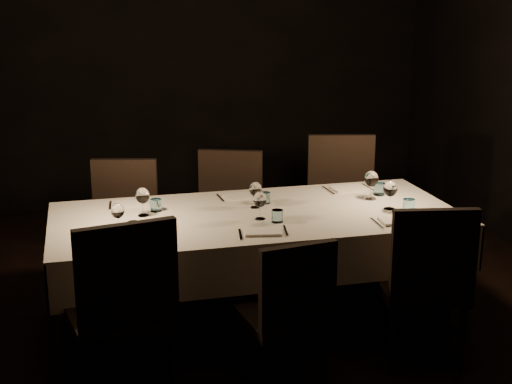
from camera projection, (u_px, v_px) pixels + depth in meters
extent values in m
cube|color=black|center=(256.00, 325.00, 4.65)|extent=(5.00, 6.00, 0.01)
cube|color=black|center=(182.00, 54.00, 7.05)|extent=(5.00, 0.01, 3.00)
cube|color=black|center=(256.00, 218.00, 4.45)|extent=(2.40, 1.00, 0.04)
cylinder|color=black|center=(77.00, 321.00, 3.90)|extent=(0.07, 0.07, 0.71)
cylinder|color=black|center=(76.00, 266.00, 4.68)|extent=(0.07, 0.07, 0.71)
cylinder|color=black|center=(447.00, 282.00, 4.43)|extent=(0.07, 0.07, 0.71)
cylinder|color=black|center=(390.00, 239.00, 5.21)|extent=(0.07, 0.07, 0.71)
cube|color=silver|center=(256.00, 214.00, 4.45)|extent=(2.52, 1.12, 0.01)
cube|color=silver|center=(237.00, 211.00, 5.00)|extent=(2.52, 0.01, 0.28)
cube|color=silver|center=(280.00, 268.00, 3.97)|extent=(2.52, 0.01, 0.28)
cube|color=silver|center=(437.00, 221.00, 4.78)|extent=(0.01, 1.12, 0.28)
cube|color=silver|center=(50.00, 253.00, 4.19)|extent=(0.01, 1.12, 0.28)
cylinder|color=black|center=(148.00, 336.00, 4.03)|extent=(0.04, 0.04, 0.43)
cylinder|color=black|center=(172.00, 370.00, 3.67)|extent=(0.04, 0.04, 0.43)
cylinder|color=black|center=(73.00, 351.00, 3.86)|extent=(0.04, 0.04, 0.43)
cube|color=black|center=(119.00, 317.00, 3.70)|extent=(0.59, 0.59, 0.07)
cube|color=black|center=(127.00, 277.00, 3.42)|extent=(0.50, 0.14, 0.54)
cube|color=white|center=(113.00, 244.00, 3.88)|extent=(0.20, 0.13, 0.01)
cube|color=silver|center=(90.00, 247.00, 3.85)|extent=(0.02, 0.18, 0.01)
cube|color=silver|center=(137.00, 243.00, 3.91)|extent=(0.02, 0.18, 0.01)
cylinder|color=silver|center=(134.00, 227.00, 4.07)|extent=(0.06, 0.06, 0.07)
cylinder|color=white|center=(119.00, 230.00, 4.13)|extent=(0.06, 0.06, 0.00)
cylinder|color=white|center=(118.00, 223.00, 4.12)|extent=(0.01, 0.01, 0.08)
ellipsoid|color=white|center=(118.00, 211.00, 4.10)|extent=(0.08, 0.08, 0.09)
cylinder|color=black|center=(297.00, 335.00, 4.12)|extent=(0.04, 0.04, 0.36)
cylinder|color=black|center=(324.00, 362.00, 3.82)|extent=(0.04, 0.04, 0.36)
cylinder|color=black|center=(242.00, 345.00, 3.99)|extent=(0.04, 0.04, 0.36)
cylinder|color=black|center=(266.00, 374.00, 3.69)|extent=(0.04, 0.04, 0.36)
cube|color=black|center=(283.00, 318.00, 3.85)|extent=(0.48, 0.48, 0.05)
cube|color=black|center=(298.00, 287.00, 3.62)|extent=(0.42, 0.11, 0.46)
cube|color=white|center=(263.00, 232.00, 4.08)|extent=(0.23, 0.17, 0.02)
cube|color=silver|center=(240.00, 235.00, 4.05)|extent=(0.05, 0.19, 0.01)
cube|color=silver|center=(286.00, 231.00, 4.11)|extent=(0.04, 0.19, 0.01)
cylinder|color=silver|center=(277.00, 216.00, 4.27)|extent=(0.07, 0.07, 0.08)
cylinder|color=white|center=(260.00, 219.00, 4.33)|extent=(0.07, 0.07, 0.00)
cylinder|color=white|center=(260.00, 212.00, 4.32)|extent=(0.01, 0.01, 0.08)
ellipsoid|color=white|center=(260.00, 199.00, 4.30)|extent=(0.08, 0.08, 0.10)
cylinder|color=black|center=(440.00, 310.00, 4.39)|extent=(0.04, 0.04, 0.41)
cylinder|color=black|center=(461.00, 340.00, 4.01)|extent=(0.04, 0.04, 0.41)
cylinder|color=black|center=(377.00, 312.00, 4.37)|extent=(0.04, 0.04, 0.41)
cylinder|color=black|center=(393.00, 342.00, 3.99)|extent=(0.04, 0.04, 0.41)
cube|color=black|center=(420.00, 288.00, 4.13)|extent=(0.55, 0.55, 0.06)
cube|color=black|center=(434.00, 254.00, 3.85)|extent=(0.47, 0.14, 0.51)
cube|color=white|center=(400.00, 221.00, 4.28)|extent=(0.24, 0.16, 0.02)
cube|color=silver|center=(377.00, 223.00, 4.24)|extent=(0.02, 0.21, 0.01)
cube|color=silver|center=(422.00, 220.00, 4.31)|extent=(0.02, 0.21, 0.01)
cylinder|color=silver|center=(409.00, 205.00, 4.47)|extent=(0.08, 0.08, 0.08)
cylinder|color=white|center=(389.00, 209.00, 4.53)|extent=(0.07, 0.07, 0.00)
cylinder|color=white|center=(390.00, 202.00, 4.52)|extent=(0.01, 0.01, 0.09)
ellipsoid|color=white|center=(390.00, 188.00, 4.50)|extent=(0.09, 0.09, 0.11)
cylinder|color=black|center=(91.00, 282.00, 4.83)|extent=(0.04, 0.04, 0.40)
cylinder|color=black|center=(102.00, 261.00, 5.20)|extent=(0.04, 0.04, 0.40)
cylinder|color=black|center=(147.00, 281.00, 4.83)|extent=(0.04, 0.04, 0.40)
cylinder|color=black|center=(155.00, 261.00, 5.20)|extent=(0.04, 0.04, 0.40)
cube|color=black|center=(122.00, 240.00, 4.95)|extent=(0.56, 0.56, 0.06)
cube|color=black|center=(125.00, 193.00, 5.07)|extent=(0.46, 0.16, 0.50)
cube|color=white|center=(132.00, 203.00, 4.63)|extent=(0.23, 0.15, 0.02)
cube|color=silver|center=(110.00, 206.00, 4.59)|extent=(0.03, 0.20, 0.01)
cube|color=silver|center=(153.00, 203.00, 4.66)|extent=(0.03, 0.20, 0.01)
cylinder|color=silver|center=(156.00, 205.00, 4.48)|extent=(0.07, 0.07, 0.08)
cylinder|color=white|center=(143.00, 215.00, 4.40)|extent=(0.07, 0.07, 0.00)
cylinder|color=white|center=(143.00, 209.00, 4.38)|extent=(0.01, 0.01, 0.08)
ellipsoid|color=white|center=(142.00, 196.00, 4.36)|extent=(0.09, 0.09, 0.10)
cylinder|color=black|center=(195.00, 269.00, 5.04)|extent=(0.04, 0.04, 0.41)
cylinder|color=black|center=(206.00, 250.00, 5.42)|extent=(0.04, 0.04, 0.41)
cylinder|color=black|center=(250.00, 271.00, 5.00)|extent=(0.04, 0.04, 0.41)
cylinder|color=black|center=(256.00, 252.00, 5.37)|extent=(0.04, 0.04, 0.41)
cube|color=black|center=(226.00, 230.00, 5.14)|extent=(0.61, 0.61, 0.06)
cube|color=black|center=(230.00, 184.00, 5.26)|extent=(0.46, 0.22, 0.51)
cube|color=white|center=(239.00, 196.00, 4.79)|extent=(0.22, 0.15, 0.02)
cube|color=silver|center=(220.00, 198.00, 4.76)|extent=(0.02, 0.19, 0.01)
cube|color=silver|center=(258.00, 195.00, 4.83)|extent=(0.02, 0.19, 0.01)
cylinder|color=silver|center=(265.00, 198.00, 4.65)|extent=(0.07, 0.07, 0.07)
cylinder|color=white|center=(256.00, 207.00, 4.56)|extent=(0.06, 0.06, 0.00)
cylinder|color=white|center=(256.00, 201.00, 4.55)|extent=(0.01, 0.01, 0.08)
ellipsoid|color=white|center=(256.00, 189.00, 4.53)|extent=(0.08, 0.08, 0.10)
cylinder|color=black|center=(317.00, 259.00, 5.18)|extent=(0.04, 0.04, 0.44)
cylinder|color=black|center=(312.00, 240.00, 5.59)|extent=(0.04, 0.04, 0.44)
cylinder|color=black|center=(375.00, 259.00, 5.19)|extent=(0.04, 0.04, 0.44)
cylinder|color=black|center=(366.00, 239.00, 5.60)|extent=(0.04, 0.04, 0.44)
cube|color=black|center=(343.00, 217.00, 5.32)|extent=(0.61, 0.61, 0.07)
cube|color=black|center=(341.00, 170.00, 5.45)|extent=(0.50, 0.16, 0.55)
cube|color=white|center=(349.00, 188.00, 4.98)|extent=(0.25, 0.17, 0.02)
cube|color=silver|center=(329.00, 191.00, 4.94)|extent=(0.03, 0.21, 0.01)
cube|color=silver|center=(369.00, 188.00, 5.02)|extent=(0.02, 0.21, 0.01)
cylinder|color=silver|center=(379.00, 189.00, 4.84)|extent=(0.08, 0.08, 0.08)
cylinder|color=white|center=(371.00, 199.00, 4.75)|extent=(0.07, 0.07, 0.00)
cylinder|color=white|center=(371.00, 192.00, 4.74)|extent=(0.01, 0.01, 0.09)
ellipsoid|color=white|center=(371.00, 179.00, 4.71)|extent=(0.09, 0.09, 0.11)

